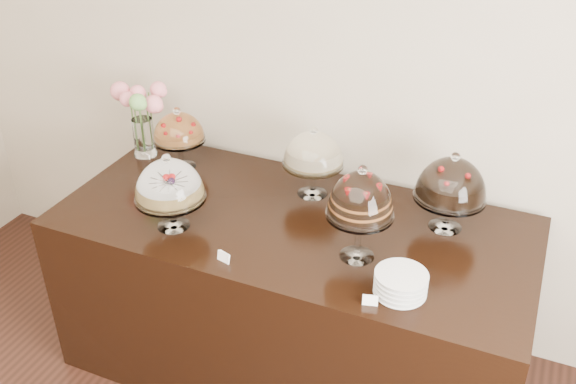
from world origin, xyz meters
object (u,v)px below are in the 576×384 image
at_px(cake_stand_dark_choco, 452,182).
at_px(cake_stand_fruit_tart, 179,130).
at_px(cake_stand_choco_layer, 361,198).
at_px(cake_stand_cheesecake, 313,152).
at_px(flower_vase, 140,111).
at_px(display_counter, 292,295).
at_px(cake_stand_sugar_sponge, 169,183).
at_px(plate_stack, 401,284).

distance_m(cake_stand_dark_choco, cake_stand_fruit_tart, 1.40).
bearing_deg(cake_stand_choco_layer, cake_stand_cheesecake, 131.89).
distance_m(cake_stand_choco_layer, flower_vase, 1.43).
bearing_deg(cake_stand_cheesecake, cake_stand_dark_choco, -3.07).
relative_size(cake_stand_cheesecake, flower_vase, 0.92).
relative_size(display_counter, cake_stand_fruit_tart, 6.51).
relative_size(display_counter, cake_stand_sugar_sponge, 5.99).
height_order(cake_stand_cheesecake, flower_vase, flower_vase).
bearing_deg(cake_stand_choco_layer, cake_stand_fruit_tart, 160.53).
distance_m(display_counter, cake_stand_dark_choco, 0.98).
xyz_separation_m(cake_stand_cheesecake, cake_stand_fruit_tart, (-0.74, -0.01, -0.02)).
distance_m(display_counter, plate_stack, 0.83).
distance_m(cake_stand_choco_layer, cake_stand_dark_choco, 0.48).
xyz_separation_m(display_counter, flower_vase, (-1.00, 0.29, 0.70)).
relative_size(cake_stand_dark_choco, cake_stand_fruit_tart, 1.13).
height_order(cake_stand_choco_layer, cake_stand_cheesecake, cake_stand_choco_layer).
height_order(cake_stand_cheesecake, plate_stack, cake_stand_cheesecake).
relative_size(cake_stand_choco_layer, plate_stack, 2.17).
height_order(cake_stand_dark_choco, plate_stack, cake_stand_dark_choco).
relative_size(cake_stand_cheesecake, cake_stand_fruit_tart, 1.07).
relative_size(display_counter, cake_stand_dark_choco, 5.78).
bearing_deg(cake_stand_dark_choco, plate_stack, -97.27).
bearing_deg(plate_stack, cake_stand_choco_layer, 144.07).
bearing_deg(cake_stand_cheesecake, display_counter, -89.30).
bearing_deg(cake_stand_sugar_sponge, cake_stand_choco_layer, 7.63).
xyz_separation_m(cake_stand_cheesecake, cake_stand_dark_choco, (0.66, -0.04, 0.00)).
relative_size(cake_stand_sugar_sponge, plate_stack, 1.81).
xyz_separation_m(cake_stand_sugar_sponge, flower_vase, (-0.52, 0.55, 0.03)).
xyz_separation_m(cake_stand_sugar_sponge, cake_stand_dark_choco, (1.14, 0.48, 0.01)).
relative_size(cake_stand_choco_layer, cake_stand_cheesecake, 1.21).
bearing_deg(plate_stack, flower_vase, 159.34).
bearing_deg(display_counter, cake_stand_sugar_sponge, -152.06).
bearing_deg(cake_stand_fruit_tart, cake_stand_choco_layer, -19.47).
bearing_deg(plate_stack, display_counter, 152.31).
distance_m(cake_stand_sugar_sponge, cake_stand_dark_choco, 1.24).
bearing_deg(cake_stand_sugar_sponge, display_counter, 27.94).
bearing_deg(flower_vase, display_counter, -16.18).
xyz_separation_m(cake_stand_dark_choco, flower_vase, (-1.66, 0.06, 0.02)).
distance_m(cake_stand_cheesecake, plate_stack, 0.84).
relative_size(cake_stand_cheesecake, plate_stack, 1.79).
bearing_deg(cake_stand_fruit_tart, flower_vase, 170.51).
height_order(display_counter, plate_stack, plate_stack).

